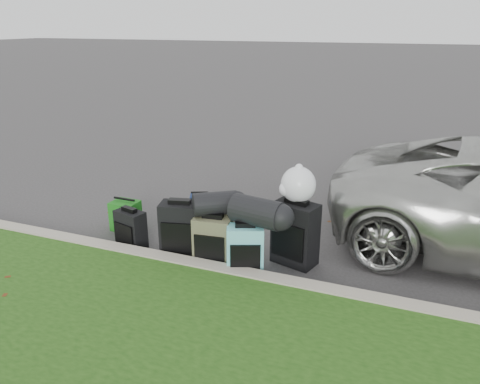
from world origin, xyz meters
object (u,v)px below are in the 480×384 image
(suitcase_olive, at_px, (213,241))
(suitcase_small_black, at_px, (131,229))
(suitcase_large_black_right, at_px, (295,234))
(tote_green, at_px, (126,216))
(suitcase_teal, at_px, (245,250))
(tote_navy, at_px, (200,204))
(suitcase_large_black_left, at_px, (181,230))

(suitcase_olive, bearing_deg, suitcase_small_black, 171.27)
(suitcase_small_black, bearing_deg, suitcase_olive, 12.45)
(suitcase_large_black_right, xyz_separation_m, tote_green, (-2.31, 0.08, -0.17))
(suitcase_small_black, xyz_separation_m, tote_green, (-0.36, 0.41, -0.04))
(suitcase_teal, distance_m, tote_green, 1.94)
(suitcase_olive, xyz_separation_m, tote_green, (-1.47, 0.45, -0.09))
(tote_navy, bearing_deg, suitcase_small_black, -126.86)
(suitcase_large_black_right, relative_size, tote_navy, 2.55)
(suitcase_small_black, relative_size, suitcase_large_black_right, 0.64)
(suitcase_teal, height_order, tote_navy, suitcase_teal)
(suitcase_large_black_left, bearing_deg, tote_navy, 93.17)
(suitcase_small_black, distance_m, suitcase_teal, 1.52)
(tote_green, bearing_deg, suitcase_teal, -14.01)
(tote_navy, bearing_deg, suitcase_large_black_left, -96.06)
(suitcase_small_black, relative_size, suitcase_olive, 0.81)
(suitcase_small_black, relative_size, suitcase_large_black_left, 0.71)
(suitcase_olive, height_order, suitcase_large_black_right, suitcase_large_black_right)
(tote_green, bearing_deg, suitcase_olive, -15.81)
(suitcase_large_black_left, xyz_separation_m, suitcase_large_black_right, (1.28, 0.32, 0.03))
(suitcase_large_black_left, relative_size, tote_navy, 2.31)
(suitcase_small_black, distance_m, suitcase_large_black_left, 0.69)
(suitcase_large_black_left, relative_size, suitcase_large_black_right, 0.91)
(suitcase_small_black, distance_m, suitcase_olive, 1.12)
(suitcase_large_black_left, xyz_separation_m, suitcase_olive, (0.44, -0.06, -0.04))
(suitcase_large_black_left, bearing_deg, suitcase_small_black, 168.12)
(suitcase_small_black, bearing_deg, suitcase_large_black_left, 16.02)
(suitcase_large_black_right, height_order, tote_green, suitcase_large_black_right)
(suitcase_small_black, relative_size, suitcase_teal, 0.83)
(suitcase_olive, relative_size, tote_navy, 2.02)
(suitcase_large_black_right, height_order, tote_navy, suitcase_large_black_right)
(suitcase_small_black, xyz_separation_m, tote_navy, (0.32, 1.24, -0.09))
(suitcase_olive, distance_m, suitcase_teal, 0.41)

